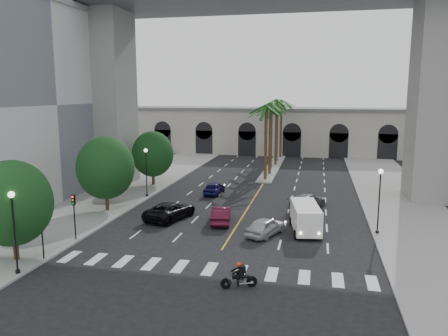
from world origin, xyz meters
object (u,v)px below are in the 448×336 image
Objects in this scene: car_e at (214,188)px; car_d at (307,201)px; traffic_signal_far at (74,209)px; lamp_post_left_near at (14,225)px; traffic_signal_near at (41,225)px; cargo_van at (305,217)px; motorcycle_rider at (240,276)px; pedestrian_b at (16,219)px; lamp_post_right at (379,196)px; car_c at (170,211)px; pedestrian_a at (27,220)px; lamp_post_left_far at (146,168)px; car_b at (221,215)px; car_a at (266,226)px.

car_d is at bearing 161.71° from car_e.
lamp_post_left_near is at bearing -90.88° from traffic_signal_far.
car_e is (6.65, 21.58, -1.81)m from traffic_signal_near.
cargo_van is (17.04, 10.06, -1.25)m from traffic_signal_near.
lamp_post_left_near is 14.07m from motorcycle_rider.
pedestrian_b is at bearing 138.53° from traffic_signal_near.
car_e is at bearing 69.29° from traffic_signal_far.
car_e is 15.53m from cargo_van.
lamp_post_right is at bearing -4.75° from cargo_van.
lamp_post_right is at bearing -165.97° from car_c.
car_e is at bearing -82.12° from car_c.
traffic_signal_near is at bearing -64.01° from pedestrian_a.
lamp_post_left_near reaches higher than cargo_van.
pedestrian_a is 1.12× the size of pedestrian_b.
lamp_post_left_far is 12.62m from car_b.
traffic_signal_near is 1.78× the size of motorcycle_rider.
pedestrian_b is (-6.20, 8.07, -2.27)m from lamp_post_left_near.
cargo_van is 22.57m from pedestrian_a.
lamp_post_left_far is 2.60× the size of motorcycle_rider.
pedestrian_b is (-23.29, -12.02, 0.22)m from car_d.
lamp_post_left_far is 18.51m from traffic_signal_near.
car_c is (5.18, -7.25, -2.45)m from lamp_post_left_far.
pedestrian_b is at bearing -115.63° from lamp_post_left_far.
lamp_post_right is 29.51m from pedestrian_b.
traffic_signal_near is 0.66× the size of cargo_van.
traffic_signal_far reaches higher than car_a.
car_b is at bearing -165.60° from car_c.
traffic_signal_far reaches higher than car_b.
car_a is 0.83× the size of car_d.
lamp_post_right is 6.00m from cargo_van.
car_b is (-3.89, 12.38, 0.03)m from motorcycle_rider.
lamp_post_left_near reaches higher than traffic_signal_far.
motorcycle_rider is (-9.01, -11.79, -2.51)m from lamp_post_right.
pedestrian_b is (-23.35, -4.49, -0.31)m from cargo_van.
lamp_post_left_far is 1.47× the size of traffic_signal_far.
traffic_signal_near is 14.90m from car_b.
car_b is at bearing 177.41° from lamp_post_right.
motorcycle_rider is at bearing -127.38° from lamp_post_right.
car_a is at bearing -35.22° from lamp_post_left_far.
car_b reaches higher than car_a.
lamp_post_left_far is 1.00× the size of lamp_post_right.
car_e is (-16.05, 11.08, -2.52)m from lamp_post_right.
car_c is at bearing 177.55° from lamp_post_right.
lamp_post_left_far is at bearing 87.37° from pedestrian_b.
motorcycle_rider is (13.79, 1.21, -2.51)m from lamp_post_left_near.
car_e is (1.56, 10.33, -0.07)m from car_c.
car_e is at bearing 145.38° from lamp_post_right.
lamp_post_right reaches higher than pedestrian_a.
motorcycle_rider is at bearing 104.59° from car_d.
car_a is 1.02× the size of car_e.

